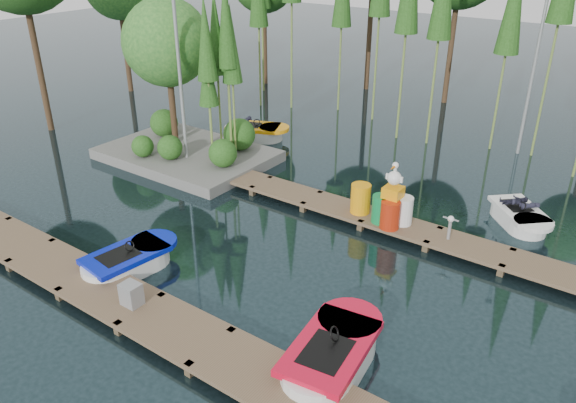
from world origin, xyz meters
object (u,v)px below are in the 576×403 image
Objects in this scene: island at (180,73)px; boat_red at (331,356)px; boat_blue at (129,262)px; yellow_barrel at (361,198)px; drum_cluster at (392,207)px; boat_yellow_far at (255,132)px; utility_cabinet at (131,294)px.

boat_red is (10.61, -6.61, -2.89)m from island.
boat_blue is 6.82m from yellow_barrel.
boat_blue is 7.32m from drum_cluster.
boat_yellow_far is (-3.61, 9.65, 0.03)m from boat_blue.
utility_cabinet is at bearing -172.96° from boat_red.
boat_red reaches higher than utility_cabinet.
boat_yellow_far is at bearing 127.75° from boat_red.
drum_cluster is (9.09, -0.94, -2.33)m from island.
boat_red is 4.72m from utility_cabinet.
island is 8.53m from boat_blue.
boat_red is at bearing -74.97° from drum_cluster.
boat_blue is at bearing -120.92° from yellow_barrel.
boat_red is 1.06× the size of boat_yellow_far.
boat_yellow_far is 8.08m from yellow_barrel.
boat_blue is 1.95m from utility_cabinet.
yellow_barrel is at bearing 172.09° from drum_cluster.
island reaches higher than drum_cluster.
island reaches higher than yellow_barrel.
yellow_barrel is (-2.61, 5.82, 0.45)m from boat_red.
boat_blue is 0.93× the size of boat_yellow_far.
boat_yellow_far is at bearing 118.02° from boat_blue.
island is at bearing 131.79° from boat_blue.
boat_blue is at bearing 172.69° from boat_red.
boat_blue is 0.88× the size of boat_red.
island reaches higher than boat_blue.
boat_yellow_far is 11.98m from utility_cabinet.
drum_cluster is (8.18, -3.97, 0.57)m from boat_yellow_far.
yellow_barrel is at bearing 74.38° from utility_cabinet.
island reaches higher than boat_yellow_far.
utility_cabinet is (-4.56, -1.18, 0.27)m from boat_red.
boat_yellow_far is 5.60× the size of utility_cabinet.
boat_red is at bearing -31.92° from island.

